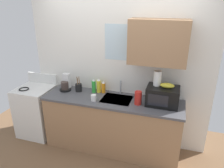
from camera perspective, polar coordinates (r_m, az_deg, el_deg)
name	(u,v)px	position (r m, az deg, el deg)	size (l,w,h in m)	color
kitchen_wall_assembly	(125,66)	(3.40, 3.38, 4.76)	(2.95, 0.42, 2.50)	white
counter_unit	(112,123)	(3.53, 0.02, -10.50)	(2.18, 0.63, 0.90)	#9E7551
sink_faucet	(121,87)	(3.46, 2.32, -0.86)	(0.03, 0.03, 0.22)	#B2B5BA
stove_range	(37,110)	(4.14, -19.45, -6.69)	(0.60, 0.60, 1.08)	white
microwave	(163,96)	(3.18, 13.40, -3.14)	(0.46, 0.35, 0.27)	black
banana_bunch	(167,85)	(3.11, 14.59, -0.39)	(0.20, 0.11, 0.07)	gold
paper_towel_roll	(157,78)	(3.14, 12.06, 1.51)	(0.11, 0.11, 0.22)	white
coffee_maker	(66,84)	(3.69, -12.27, -0.03)	(0.19, 0.21, 0.28)	black
dish_soap_bottle_orange	(103,87)	(3.50, -2.31, -0.88)	(0.07, 0.07, 0.20)	orange
dish_soap_bottle_yellow	(99,86)	(3.51, -3.58, -0.49)	(0.07, 0.07, 0.24)	yellow
dish_soap_bottle_green	(94,86)	(3.51, -4.92, -0.56)	(0.06, 0.06, 0.24)	green
cereal_canister	(138,98)	(3.14, 7.00, -3.72)	(0.10, 0.10, 0.20)	red
mug_white	(94,98)	(3.25, -4.95, -3.70)	(0.08, 0.08, 0.10)	white
utensil_crock	(79,87)	(3.61, -8.95, -0.89)	(0.11, 0.11, 0.26)	black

